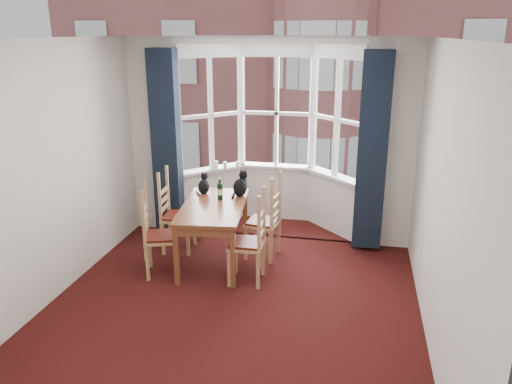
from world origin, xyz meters
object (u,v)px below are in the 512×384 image
(chair_left_near, at_px, (154,238))
(chair_right_far, at_px, (269,224))
(chair_left_far, at_px, (171,217))
(candle_tall, at_px, (216,165))
(cat_left, at_px, (204,186))
(candle_short, at_px, (225,165))
(chair_right_near, at_px, (254,245))
(dining_table, at_px, (213,212))
(cat_right, at_px, (240,186))
(candle_extra, at_px, (238,165))
(wine_bottle, at_px, (220,190))

(chair_left_near, xyz_separation_m, chair_right_far, (1.29, 0.75, 0.00))
(chair_left_far, relative_size, candle_tall, 7.87)
(chair_right_far, bearing_deg, chair_left_near, -149.91)
(chair_left_far, distance_m, cat_left, 0.61)
(chair_right_far, relative_size, candle_short, 8.72)
(candle_short, bearing_deg, chair_right_far, -51.51)
(chair_right_near, height_order, candle_short, candle_short)
(dining_table, bearing_deg, candle_tall, 104.38)
(chair_left_near, distance_m, cat_right, 1.33)
(chair_left_far, bearing_deg, candle_extra, 61.06)
(dining_table, xyz_separation_m, cat_right, (0.25, 0.44, 0.23))
(wine_bottle, bearing_deg, dining_table, -97.77)
(wine_bottle, height_order, candle_tall, wine_bottle)
(cat_right, xyz_separation_m, wine_bottle, (-0.22, -0.22, -0.01))
(chair_right_far, bearing_deg, dining_table, -158.20)
(chair_right_near, bearing_deg, candle_extra, 109.30)
(candle_extra, bearing_deg, chair_right_far, -58.44)
(cat_left, bearing_deg, candle_extra, 76.83)
(dining_table, distance_m, chair_right_near, 0.78)
(wine_bottle, height_order, candle_short, wine_bottle)
(chair_right_far, relative_size, cat_left, 3.15)
(chair_right_near, xyz_separation_m, wine_bottle, (-0.59, 0.65, 0.43))
(dining_table, height_order, chair_left_far, chair_left_far)
(cat_right, bearing_deg, chair_left_near, -133.45)
(chair_left_far, xyz_separation_m, candle_extra, (0.64, 1.16, 0.45))
(cat_left, height_order, wine_bottle, same)
(cat_left, bearing_deg, cat_right, 1.61)
(chair_right_near, relative_size, chair_right_far, 1.00)
(cat_left, height_order, cat_right, cat_right)
(chair_right_near, bearing_deg, wine_bottle, 132.04)
(cat_right, height_order, wine_bottle, cat_right)
(candle_tall, relative_size, candle_extra, 1.03)
(cat_left, distance_m, cat_right, 0.50)
(chair_right_far, distance_m, wine_bottle, 0.77)
(chair_left_near, height_order, chair_left_far, same)
(cat_right, relative_size, candle_extra, 3.11)
(chair_right_far, bearing_deg, candle_short, 128.49)
(chair_right_near, height_order, chair_right_far, same)
(cat_right, distance_m, wine_bottle, 0.31)
(chair_right_near, bearing_deg, candle_tall, 118.42)
(chair_left_near, relative_size, candle_tall, 7.87)
(candle_extra, bearing_deg, cat_left, -103.17)
(chair_left_near, bearing_deg, cat_left, 68.00)
(chair_left_far, bearing_deg, chair_right_near, -27.65)
(chair_left_far, distance_m, candle_tall, 1.24)
(chair_right_near, distance_m, candle_short, 2.04)
(chair_right_near, bearing_deg, chair_right_far, 85.61)
(wine_bottle, distance_m, candle_tall, 1.19)
(chair_left_far, xyz_separation_m, chair_right_far, (1.33, 0.03, 0.00))
(chair_right_far, distance_m, candle_extra, 1.40)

